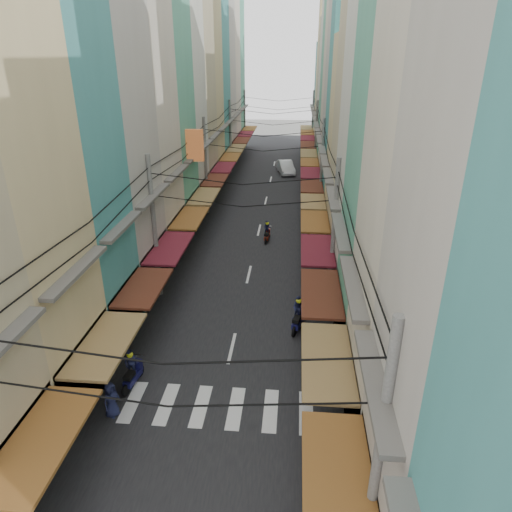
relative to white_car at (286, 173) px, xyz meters
The scene contains 15 objects.
ground 33.06m from the white_car, 92.72° to the right, with size 160.00×160.00×0.00m, color slate.
road 13.12m from the white_car, 96.88° to the right, with size 10.00×80.00×0.02m, color black.
sidewalk_left 15.32m from the white_car, 121.79° to the right, with size 3.00×80.00×0.06m, color gray.
sidewalk_right 13.92m from the white_car, 69.27° to the right, with size 3.00×80.00×0.06m, color gray.
crosswalk 39.05m from the white_car, 92.31° to the right, with size 7.55×2.40×0.01m.
building_row_left 21.37m from the white_car, 119.97° to the right, with size 7.80×67.67×23.70m.
building_row_right 20.09m from the white_car, 69.05° to the right, with size 7.80×68.98×22.59m.
utility_poles 19.24m from the white_car, 94.99° to the right, with size 10.20×66.13×8.20m.
white_car is the anchor object (origin of this frame).
bicycle 32.96m from the white_car, 82.85° to the right, with size 0.61×1.62×1.11m, color black.
moving_scooters 30.26m from the white_car, 91.69° to the right, with size 8.03×18.58×1.87m.
parked_scooters 37.35m from the white_car, 85.94° to the right, with size 13.35×12.14×0.97m.
pedestrians 32.40m from the white_car, 99.92° to the right, with size 11.75×24.02×2.04m.
market_umbrella 39.14m from the white_car, 84.05° to the right, with size 2.42×2.42×2.55m.
traffic_sign 32.71m from the white_car, 82.67° to the right, with size 0.10×0.65×2.97m.
Camera 1 is at (2.75, -19.97, 12.96)m, focal length 32.00 mm.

